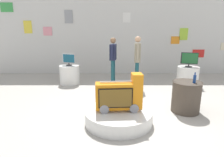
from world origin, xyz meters
name	(u,v)px	position (x,y,z in m)	size (l,w,h in m)	color
ground_plane	(129,113)	(0.00, 0.00, 0.00)	(30.00, 30.00, 0.00)	#B2ADA3
back_wall_display	(121,36)	(0.00, 4.34, 1.69)	(12.09, 0.13, 3.38)	silver
main_display_pedestal	(118,116)	(-0.27, -0.50, 0.14)	(1.47, 1.47, 0.28)	silver
novelty_firetruck_tv	(120,96)	(-0.25, -0.50, 0.61)	(1.00, 0.40, 0.81)	gray
display_pedestal_left_rear	(70,75)	(-1.99, 2.61, 0.34)	(0.73, 0.73, 0.69)	silver
tv_on_left_rear	(69,59)	(-1.99, 2.61, 0.92)	(0.48, 0.22, 0.43)	black
display_pedestal_center_rear	(188,76)	(2.30, 2.34, 0.34)	(0.75, 0.75, 0.69)	silver
tv_on_center_rear	(189,59)	(2.30, 2.34, 0.96)	(0.56, 0.24, 0.51)	black
side_table_round	(186,96)	(1.40, 0.08, 0.39)	(0.71, 0.71, 0.77)	#4C4238
bottle_on_side_table	(195,79)	(1.52, -0.02, 0.87)	(0.07, 0.07, 0.25)	navy
shopper_browsing_near_truck	(137,58)	(0.45, 2.17, 1.03)	(0.23, 0.56, 1.76)	#194751
shopper_browsing_rear	(113,58)	(-0.38, 2.48, 1.00)	(0.26, 0.55, 1.70)	#194751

